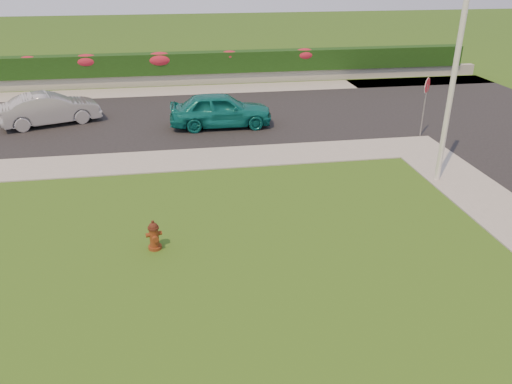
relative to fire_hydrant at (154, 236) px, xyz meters
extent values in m
plane|color=black|center=(2.30, -3.30, -0.35)|extent=(120.00, 120.00, 0.00)
cube|color=black|center=(-2.70, 10.70, -0.33)|extent=(26.00, 8.00, 0.04)
cube|color=gray|center=(-3.70, 5.70, -0.33)|extent=(24.00, 2.00, 0.04)
cube|color=gray|center=(9.30, 5.70, -0.33)|extent=(2.00, 2.00, 0.04)
cube|color=gray|center=(1.30, 15.70, -0.33)|extent=(34.00, 2.00, 0.04)
cube|color=gray|center=(1.30, 17.20, -0.05)|extent=(34.00, 0.40, 0.60)
cube|color=black|center=(1.30, 17.30, 0.80)|extent=(32.00, 0.90, 1.10)
cylinder|color=#53220D|center=(0.00, 0.01, -0.32)|extent=(0.32, 0.32, 0.08)
cylinder|color=#53220D|center=(0.00, 0.01, -0.03)|extent=(0.22, 0.22, 0.49)
cylinder|color=black|center=(0.00, 0.01, 0.21)|extent=(0.26, 0.26, 0.05)
sphere|color=black|center=(0.00, 0.01, 0.24)|extent=(0.22, 0.22, 0.22)
cylinder|color=black|center=(0.00, 0.01, 0.36)|extent=(0.07, 0.07, 0.07)
cylinder|color=#53220D|center=(-0.14, -0.02, 0.04)|extent=(0.11, 0.12, 0.10)
cylinder|color=#53220D|center=(0.14, 0.04, 0.04)|extent=(0.11, 0.12, 0.10)
cylinder|color=#53220D|center=(0.03, -0.13, -0.02)|extent=(0.16, 0.14, 0.14)
imported|color=#0D6864|center=(2.48, 9.20, 0.39)|extent=(4.13, 1.70, 1.40)
imported|color=#A1A3A9|center=(-4.43, 10.66, 0.33)|extent=(4.13, 2.60, 1.29)
cylinder|color=silver|center=(8.59, 2.71, 2.95)|extent=(0.16, 0.16, 6.61)
cylinder|color=slate|center=(10.00, 6.77, 0.67)|extent=(0.06, 0.06, 2.04)
cylinder|color=red|center=(10.00, 6.77, 1.64)|extent=(0.43, 0.45, 0.59)
cylinder|color=white|center=(10.00, 6.77, 1.64)|extent=(0.44, 0.47, 0.63)
ellipsoid|color=#B71F35|center=(-6.68, 17.20, 1.14)|extent=(1.04, 0.67, 0.52)
ellipsoid|color=#B71F35|center=(-3.78, 17.20, 1.07)|extent=(1.39, 0.89, 0.69)
ellipsoid|color=#B71F35|center=(-0.01, 17.20, 1.04)|extent=(1.52, 0.98, 0.76)
ellipsoid|color=#B71F35|center=(3.75, 17.20, 1.13)|extent=(1.11, 0.72, 0.56)
ellipsoid|color=#B71F35|center=(7.96, 17.20, 1.08)|extent=(1.32, 0.85, 0.66)
camera|label=1|loc=(0.75, -10.46, 5.92)|focal=35.00mm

